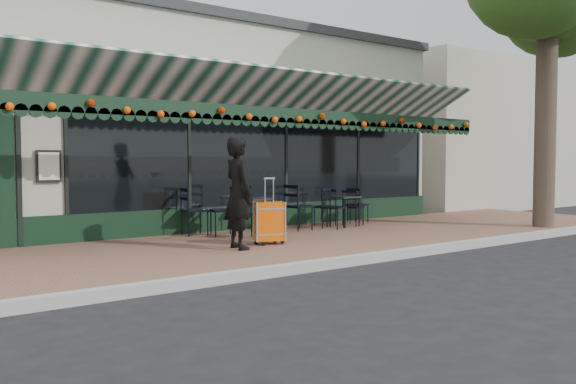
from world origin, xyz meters
TOP-DOWN VIEW (x-y plane):
  - ground at (0.00, 0.00)m, footprint 80.00×80.00m
  - sidewalk at (0.00, 2.00)m, footprint 18.00×4.00m
  - curb at (0.00, -0.08)m, footprint 18.00×0.16m
  - restaurant_building at (0.00, 7.84)m, footprint 12.00×9.60m
  - neighbor_building_right at (13.00, 8.00)m, footprint 12.00×8.00m
  - woman at (-1.39, 1.56)m, footprint 0.51×0.71m
  - suitcase at (-0.67, 1.71)m, footprint 0.57×0.44m
  - cafe_table_a at (2.31, 3.03)m, footprint 0.54×0.54m
  - cafe_table_b at (0.33, 3.57)m, footprint 0.54×0.54m
  - chair_a_left at (2.04, 3.37)m, footprint 0.51×0.51m
  - chair_a_right at (2.57, 3.03)m, footprint 0.51×0.51m
  - chair_a_front at (1.84, 2.86)m, footprint 0.56×0.56m
  - chair_a_extra at (3.05, 3.39)m, footprint 0.49×0.49m
  - chair_b_left at (-0.66, 3.25)m, footprint 0.60×0.60m
  - chair_b_right at (1.05, 3.06)m, footprint 0.52×0.52m
  - chair_b_front at (-0.43, 2.48)m, footprint 0.58×0.58m
  - chair_solo at (-1.06, 3.64)m, footprint 0.53×0.53m

SIDE VIEW (x-z plane):
  - ground at x=0.00m, z-range 0.00..0.00m
  - sidewalk at x=0.00m, z-range 0.00..0.15m
  - curb at x=0.00m, z-range 0.00..0.15m
  - suitcase at x=-0.67m, z-range -0.04..1.10m
  - chair_a_right at x=2.57m, z-range 0.15..0.96m
  - chair_a_extra at x=3.05m, z-range 0.15..0.97m
  - chair_a_left at x=2.04m, z-range 0.15..0.98m
  - chair_b_front at x=-0.43m, z-range 0.15..1.01m
  - chair_a_front at x=1.84m, z-range 0.15..1.02m
  - chair_solo at x=-1.06m, z-range 0.15..1.09m
  - chair_b_left at x=-0.66m, z-range 0.15..1.11m
  - chair_b_right at x=1.05m, z-range 0.15..1.12m
  - cafe_table_a at x=2.31m, z-range 0.41..1.08m
  - cafe_table_b at x=0.33m, z-range 0.42..1.09m
  - woman at x=-1.39m, z-range 0.15..1.98m
  - restaurant_building at x=0.00m, z-range 0.02..4.52m
  - neighbor_building_right at x=13.00m, z-range 0.00..4.80m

